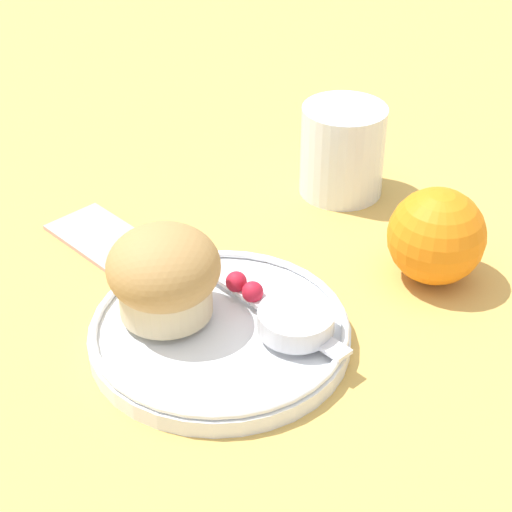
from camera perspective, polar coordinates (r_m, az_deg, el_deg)
name	(u,v)px	position (r m, az deg, el deg)	size (l,w,h in m)	color
ground_plane	(230,314)	(0.68, -1.72, -3.90)	(3.00, 3.00, 0.00)	tan
plate	(220,332)	(0.65, -2.42, -5.10)	(0.20, 0.20, 0.02)	white
muffin	(164,274)	(0.63, -6.15, -1.22)	(0.08, 0.08, 0.07)	beige
cream_ramekin	(296,320)	(0.63, 2.69, -4.25)	(0.06, 0.06, 0.02)	silver
berry_pair	(245,287)	(0.66, -0.71, -2.11)	(0.03, 0.02, 0.02)	#B7192D
butter_knife	(260,301)	(0.66, 0.28, -3.02)	(0.18, 0.02, 0.00)	silver
orange_fruit	(436,236)	(0.71, 11.94, 1.30)	(0.08, 0.08, 0.08)	orange
juice_glass	(343,150)	(0.82, 5.79, 7.02)	(0.08, 0.08, 0.09)	silver
folded_napkin	(103,236)	(0.77, -10.16, 1.31)	(0.10, 0.06, 0.01)	#D19E93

